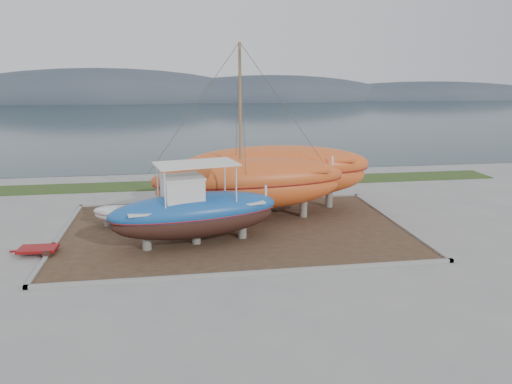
{
  "coord_description": "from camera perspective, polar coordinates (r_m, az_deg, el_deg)",
  "views": [
    {
      "loc": [
        -2.93,
        -21.62,
        8.47
      ],
      "look_at": [
        1.13,
        4.0,
        2.1
      ],
      "focal_mm": 35.0,
      "sensor_mm": 36.0,
      "label": 1
    }
  ],
  "objects": [
    {
      "name": "orange_sailboat",
      "position": [
        27.66,
        -0.66,
        6.54
      ],
      "size": [
        11.26,
        4.06,
        9.83
      ],
      "primitive_type": null,
      "rotation": [
        0.0,
        0.0,
        0.07
      ],
      "color": "#D45620",
      "rests_on": "dirt_patch"
    },
    {
      "name": "white_dinghy",
      "position": [
        28.25,
        -14.62,
        -2.76
      ],
      "size": [
        4.09,
        2.73,
        1.15
      ],
      "primitive_type": null,
      "rotation": [
        0.0,
        0.0,
        -0.37
      ],
      "color": "silver",
      "rests_on": "dirt_patch"
    },
    {
      "name": "sea",
      "position": [
        92.06,
        -7.24,
        8.41
      ],
      "size": [
        260.0,
        100.0,
        0.04
      ],
      "primitive_type": null,
      "color": "#182D31",
      "rests_on": "ground"
    },
    {
      "name": "red_trailer",
      "position": [
        25.71,
        -23.63,
        -6.21
      ],
      "size": [
        2.63,
        1.41,
        0.36
      ],
      "primitive_type": null,
      "rotation": [
        0.0,
        0.0,
        -0.05
      ],
      "color": "maroon",
      "rests_on": "ground"
    },
    {
      "name": "mountain_ridge",
      "position": [
        146.89,
        -8.0,
        10.36
      ],
      "size": [
        200.0,
        36.0,
        20.0
      ],
      "primitive_type": null,
      "color": "#333D49",
      "rests_on": "ground"
    },
    {
      "name": "ground",
      "position": [
        23.4,
        -1.22,
        -7.42
      ],
      "size": [
        140.0,
        140.0,
        0.0
      ],
      "primitive_type": "plane",
      "color": "gray",
      "rests_on": "ground"
    },
    {
      "name": "curb_frame",
      "position": [
        27.12,
        -2.37,
        -4.24
      ],
      "size": [
        18.6,
        12.6,
        0.15
      ],
      "primitive_type": null,
      "color": "gray",
      "rests_on": "ground"
    },
    {
      "name": "dirt_patch",
      "position": [
        27.13,
        -2.37,
        -4.33
      ],
      "size": [
        18.0,
        12.0,
        0.06
      ],
      "primitive_type": "cube",
      "color": "#422D1E",
      "rests_on": "ground"
    },
    {
      "name": "blue_caique",
      "position": [
        24.55,
        -6.97,
        -1.37
      ],
      "size": [
        8.8,
        4.36,
        4.06
      ],
      "primitive_type": null,
      "rotation": [
        0.0,
        0.0,
        0.21
      ],
      "color": "#1A57A6",
      "rests_on": "dirt_patch"
    },
    {
      "name": "grass_strip",
      "position": [
        38.18,
        -4.39,
        1.0
      ],
      "size": [
        44.0,
        3.0,
        0.08
      ],
      "primitive_type": "cube",
      "color": "#284219",
      "rests_on": "ground"
    },
    {
      "name": "orange_bare_hull",
      "position": [
        30.63,
        2.31,
        1.56
      ],
      "size": [
        11.83,
        3.94,
        3.84
      ],
      "primitive_type": null,
      "rotation": [
        0.0,
        0.0,
        -0.04
      ],
      "color": "#D45620",
      "rests_on": "dirt_patch"
    }
  ]
}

